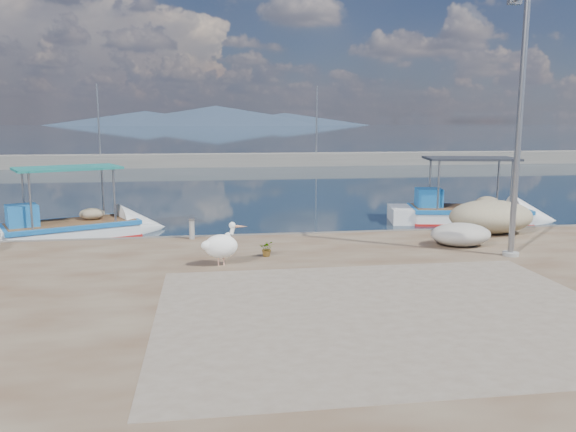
# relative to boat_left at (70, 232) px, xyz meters

# --- Properties ---
(ground) EXTENTS (1400.00, 1400.00, 0.00)m
(ground) POSITION_rel_boat_left_xyz_m (7.41, -7.66, -0.24)
(ground) COLOR #162635
(ground) RESTS_ON ground
(quay) EXTENTS (44.00, 22.00, 0.50)m
(quay) POSITION_rel_boat_left_xyz_m (7.41, -13.66, 0.01)
(quay) COLOR #523523
(quay) RESTS_ON ground
(quay_patch) EXTENTS (9.00, 7.00, 0.01)m
(quay_patch) POSITION_rel_boat_left_xyz_m (8.41, -10.66, 0.27)
(quay_patch) COLOR gray
(quay_patch) RESTS_ON quay
(breakwater) EXTENTS (120.00, 2.20, 7.50)m
(breakwater) POSITION_rel_boat_left_xyz_m (7.40, 32.34, 0.37)
(breakwater) COLOR gray
(breakwater) RESTS_ON ground
(mountains) EXTENTS (370.00, 280.00, 22.00)m
(mountains) POSITION_rel_boat_left_xyz_m (11.80, 642.34, 9.27)
(mountains) COLOR #28384C
(mountains) RESTS_ON ground
(boat_left) EXTENTS (6.59, 4.49, 3.03)m
(boat_left) POSITION_rel_boat_left_xyz_m (0.00, 0.00, 0.00)
(boat_left) COLOR white
(boat_left) RESTS_ON ground
(boat_right) EXTENTS (6.87, 3.34, 3.17)m
(boat_right) POSITION_rel_boat_left_xyz_m (15.69, 1.16, 0.01)
(boat_right) COLOR white
(boat_right) RESTS_ON ground
(pelican) EXTENTS (1.19, 0.67, 1.13)m
(pelican) POSITION_rel_boat_left_xyz_m (5.28, -6.56, 0.80)
(pelican) COLOR tan
(pelican) RESTS_ON quay
(lamp_post) EXTENTS (0.44, 0.96, 7.00)m
(lamp_post) POSITION_rel_boat_left_xyz_m (13.27, -6.59, 3.56)
(lamp_post) COLOR gray
(lamp_post) RESTS_ON quay
(bollard_near) EXTENTS (0.22, 0.22, 0.67)m
(bollard_near) POSITION_rel_boat_left_xyz_m (4.44, -3.06, 0.63)
(bollard_near) COLOR gray
(bollard_near) RESTS_ON quay
(potted_plant) EXTENTS (0.46, 0.42, 0.44)m
(potted_plant) POSITION_rel_boat_left_xyz_m (6.55, -5.73, 0.48)
(potted_plant) COLOR #33722D
(potted_plant) RESTS_ON quay
(net_pile_c) EXTENTS (2.81, 2.01, 1.11)m
(net_pile_c) POSITION_rel_boat_left_xyz_m (14.30, -3.50, 0.82)
(net_pile_c) COLOR #C7BB94
(net_pile_c) RESTS_ON quay
(net_pile_d) EXTENTS (1.82, 1.36, 0.68)m
(net_pile_d) POSITION_rel_boat_left_xyz_m (12.45, -5.20, 0.60)
(net_pile_d) COLOR #B8B6AA
(net_pile_d) RESTS_ON quay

